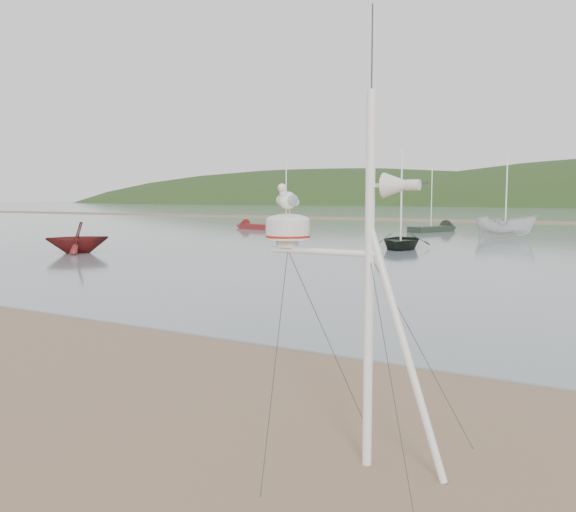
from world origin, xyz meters
The scene contains 8 objects.
ground centered at (0.00, 0.00, 0.00)m, with size 560.00×560.00×0.00m, color brown.
mast_rig centered at (3.60, -0.14, 1.24)m, with size 2.28×2.44×5.15m.
boat_dark centered at (-6.05, 27.52, 2.25)m, with size 3.15×0.91×4.42m, color black.
boat_red centered at (-20.09, 16.02, 1.64)m, with size 2.76×1.68×3.20m, color maroon.
boat_white centered at (-2.70, 40.48, 2.20)m, with size 1.63×1.67×4.32m, color silver.
dinghy_red_far centered at (-25.92, 41.25, 0.29)m, with size 5.60×2.54×1.32m.
sailboat_dark_mid centered at (-9.21, 46.40, 0.30)m, with size 3.44×6.19×6.04m.
sailboat_blue_near centered at (-17.93, 34.27, 0.30)m, with size 4.71×6.05×6.24m.
Camera 1 is at (6.32, -6.38, 3.08)m, focal length 38.00 mm.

